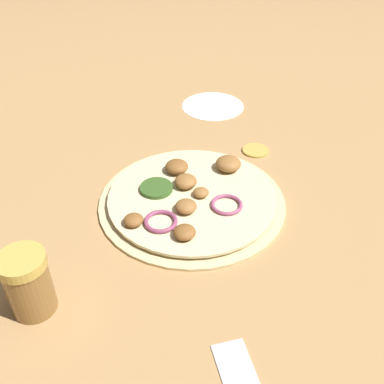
% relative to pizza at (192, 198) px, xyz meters
% --- Properties ---
extents(ground_plane, '(3.00, 3.00, 0.00)m').
position_rel_pizza_xyz_m(ground_plane, '(-0.00, -0.00, -0.01)').
color(ground_plane, tan).
extents(pizza, '(0.26, 0.26, 0.03)m').
position_rel_pizza_xyz_m(pizza, '(0.00, 0.00, 0.00)').
color(pizza, beige).
rests_on(pizza, ground_plane).
extents(spice_jar, '(0.05, 0.05, 0.08)m').
position_rel_pizza_xyz_m(spice_jar, '(-0.19, 0.17, 0.03)').
color(spice_jar, olive).
rests_on(spice_jar, ground_plane).
extents(loose_cap, '(0.04, 0.04, 0.01)m').
position_rel_pizza_xyz_m(loose_cap, '(0.13, -0.10, -0.00)').
color(loose_cap, gold).
rests_on(loose_cap, ground_plane).
extents(flour_patch, '(0.12, 0.12, 0.00)m').
position_rel_pizza_xyz_m(flour_patch, '(0.29, -0.03, -0.01)').
color(flour_patch, white).
rests_on(flour_patch, ground_plane).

